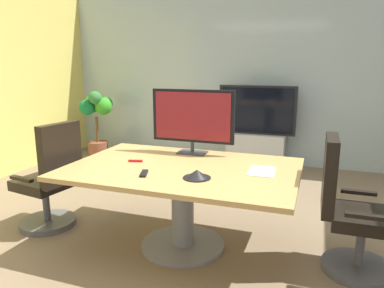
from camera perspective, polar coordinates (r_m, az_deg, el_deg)
ground_plane at (r=3.43m, az=-3.50°, el=-15.90°), size 7.41×7.41×0.00m
wall_back_glass_partition at (r=6.10m, az=8.38°, el=11.00°), size 6.37×0.10×2.96m
conference_table at (r=3.20m, az=-1.51°, el=-6.62°), size 1.98×1.32×0.76m
office_chair_left at (r=3.87m, az=-21.47°, el=-6.03°), size 0.63×0.61×1.09m
office_chair_right at (r=3.15m, az=23.71°, el=-10.54°), size 0.60×0.57×1.09m
tv_monitor at (r=3.54m, az=0.10°, el=4.17°), size 0.84×0.18×0.64m
wall_display_unit at (r=5.82m, az=10.09°, el=0.56°), size 1.20×0.36×1.31m
potted_plant at (r=6.47m, az=-14.83°, el=4.26°), size 0.61×0.59×1.19m
conference_phone at (r=2.83m, az=0.79°, el=-4.85°), size 0.22×0.22×0.07m
remote_control at (r=2.95m, az=-7.62°, el=-4.64°), size 0.10×0.18×0.02m
whiteboard_marker at (r=3.33m, az=-8.95°, el=-2.67°), size 0.13×0.05×0.02m
paper_notepad at (r=3.05m, az=11.01°, el=-4.27°), size 0.22×0.31×0.01m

